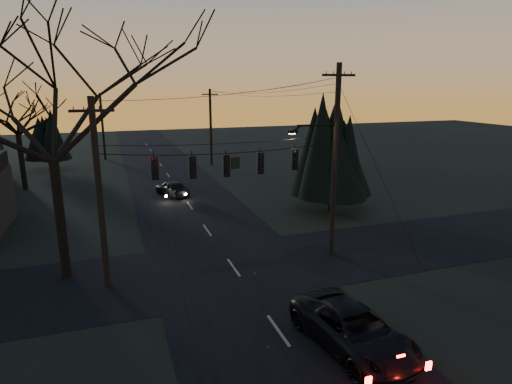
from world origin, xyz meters
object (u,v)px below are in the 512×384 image
object	(u,v)px
suv_near	(353,329)
utility_pole_left	(108,285)
utility_pole_far_r	(212,165)
bare_tree_left	(48,112)
utility_pole_right	(331,254)
utility_pole_far_l	(105,159)
sedan_oncoming_a	(172,188)
evergreen_right	(333,153)

from	to	relation	value
suv_near	utility_pole_left	bearing A→B (deg)	128.41
utility_pole_far_r	suv_near	bearing A→B (deg)	-95.49
utility_pole_left	bare_tree_left	distance (m)	8.16
utility_pole_left	utility_pole_far_r	xyz separation A→B (m)	(11.50, 28.00, 0.00)
utility_pole_left	utility_pole_right	bearing A→B (deg)	0.00
utility_pole_far_l	bare_tree_left	bearing A→B (deg)	-93.08
bare_tree_left	sedan_oncoming_a	size ratio (longest dim) A/B	2.90
utility_pole_left	evergreen_right	bearing A→B (deg)	24.94
suv_near	sedan_oncoming_a	size ratio (longest dim) A/B	1.36
bare_tree_left	suv_near	distance (m)	15.39
utility_pole_far_l	suv_near	world-z (taller)	utility_pole_far_l
utility_pole_left	suv_near	distance (m)	11.25
utility_pole_far_l	sedan_oncoming_a	bearing A→B (deg)	-75.80
bare_tree_left	suv_near	bearing A→B (deg)	-43.58
utility_pole_left	utility_pole_far_l	world-z (taller)	utility_pole_left
utility_pole_far_r	sedan_oncoming_a	xyz separation A→B (m)	(-6.30, -12.56, 0.65)
bare_tree_left	evergreen_right	xyz separation A→B (m)	(17.20, 5.52, -3.49)
utility_pole_far_r	utility_pole_far_l	size ratio (longest dim) A/B	1.06
utility_pole_far_r	utility_pole_far_l	world-z (taller)	utility_pole_far_r
suv_near	sedan_oncoming_a	distance (m)	23.43
utility_pole_far_l	evergreen_right	size ratio (longest dim) A/B	1.08
utility_pole_right	evergreen_right	xyz separation A→B (m)	(3.85, 7.14, 4.29)
utility_pole_far_r	sedan_oncoming_a	bearing A→B (deg)	-116.65
utility_pole_far_r	utility_pole_right	bearing A→B (deg)	-90.00
utility_pole_left	evergreen_right	xyz separation A→B (m)	(15.35, 7.14, 4.29)
bare_tree_left	sedan_oncoming_a	xyz separation A→B (m)	(7.05, 13.83, -7.13)
sedan_oncoming_a	bare_tree_left	bearing A→B (deg)	44.83
suv_near	bare_tree_left	bearing A→B (deg)	128.95
utility_pole_far_r	bare_tree_left	distance (m)	30.58
utility_pole_right	suv_near	size ratio (longest dim) A/B	1.91
evergreen_right	sedan_oncoming_a	world-z (taller)	evergreen_right
utility_pole_left	sedan_oncoming_a	world-z (taller)	utility_pole_left
utility_pole_right	suv_near	xyz separation A→B (m)	(-3.44, -7.81, 0.73)
utility_pole_far_r	utility_pole_far_l	xyz separation A→B (m)	(-11.50, 8.00, 0.00)
utility_pole_right	utility_pole_far_l	xyz separation A→B (m)	(-11.50, 36.00, 0.00)
utility_pole_right	suv_near	bearing A→B (deg)	-113.76
utility_pole_far_l	utility_pole_left	bearing A→B (deg)	-90.00
utility_pole_left	suv_near	bearing A→B (deg)	-44.11
utility_pole_left	utility_pole_far_r	bearing A→B (deg)	67.67
evergreen_right	sedan_oncoming_a	xyz separation A→B (m)	(-10.15, 8.30, -3.64)
suv_near	evergreen_right	bearing A→B (deg)	56.53
utility_pole_far_r	bare_tree_left	bearing A→B (deg)	-116.84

